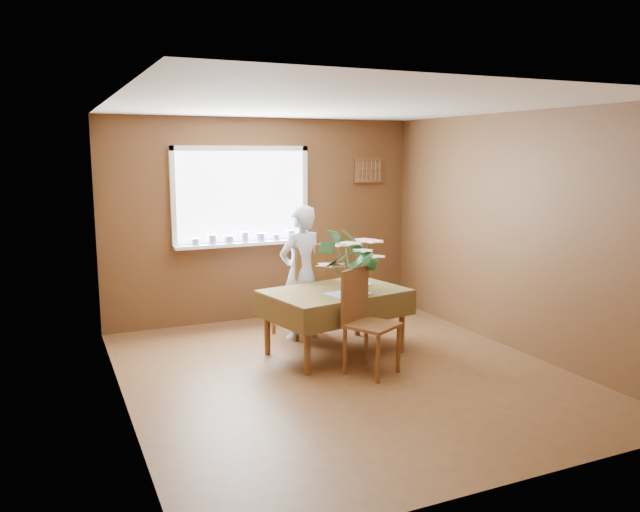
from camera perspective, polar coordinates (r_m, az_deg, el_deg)
name	(u,v)px	position (r m, az deg, el deg)	size (l,w,h in m)	color
floor	(343,373)	(6.07, 2.16, -10.61)	(4.50, 4.50, 0.00)	brown
ceiling	(345,105)	(5.72, 2.32, 13.63)	(4.50, 4.50, 0.00)	white
wall_back	(264,220)	(7.83, -5.10, 3.32)	(4.00, 4.00, 0.00)	brown
wall_front	(511,294)	(3.91, 17.04, -3.30)	(4.00, 4.00, 0.00)	brown
wall_left	(119,259)	(5.20, -17.91, -0.23)	(4.50, 4.50, 0.00)	brown
wall_right	(514,232)	(6.88, 17.35, 2.08)	(4.50, 4.50, 0.00)	brown
window_assembly	(243,214)	(7.67, -7.08, 3.87)	(1.72, 0.20, 1.22)	white
spoon_rack	(369,170)	(8.34, 4.46, 7.84)	(0.44, 0.05, 0.33)	brown
dining_table	(335,298)	(6.47, 1.39, -3.82)	(1.55, 1.20, 0.69)	brown
chair_far	(303,287)	(7.11, -1.59, -2.82)	(0.60, 0.60, 1.06)	brown
chair_near	(365,317)	(5.96, 4.10, -5.57)	(0.58, 0.58, 1.00)	brown
seated_woman	(301,273)	(6.95, -1.74, -1.55)	(0.55, 0.36, 1.51)	white
flower_bouquet	(351,259)	(6.20, 2.84, -0.27)	(0.64, 0.64, 0.55)	white
side_plate	(360,284)	(6.71, 3.66, -2.58)	(0.24, 0.24, 0.01)	white
table_knife	(359,289)	(6.44, 3.55, -3.07)	(0.02, 0.20, 0.00)	silver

